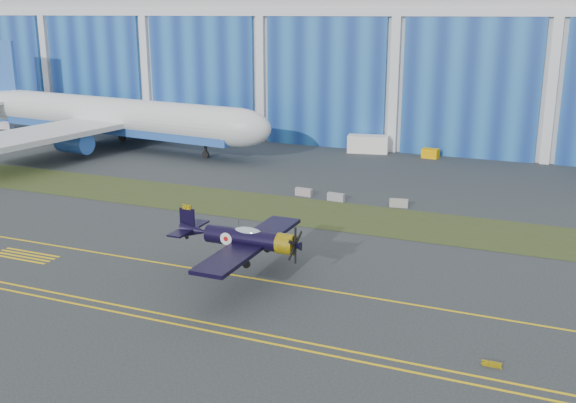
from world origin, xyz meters
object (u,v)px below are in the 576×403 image
at_px(shipping_container, 368,144).
at_px(tug, 430,153).
at_px(warbird, 243,238).
at_px(jetliner, 112,77).

bearing_deg(shipping_container, tug, -12.35).
xyz_separation_m(shipping_container, tug, (9.56, -0.26, -0.63)).
distance_m(warbird, shipping_container, 53.46).
height_order(warbird, tug, warbird).
xyz_separation_m(warbird, tug, (4.07, 52.86, -3.02)).
distance_m(warbird, jetliner, 60.99).
relative_size(shipping_container, tug, 2.60).
relative_size(warbird, jetliner, 0.20).
xyz_separation_m(jetliner, shipping_container, (38.03, 11.03, -9.68)).
bearing_deg(jetliner, warbird, -37.28).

